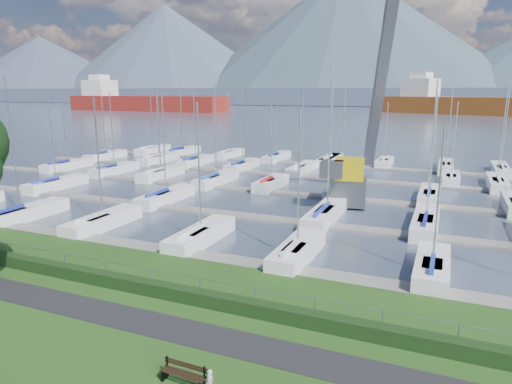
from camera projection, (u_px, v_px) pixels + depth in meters
The scene contains 13 objects.
path at pixel (131, 319), 21.28m from camera, with size 160.00×2.00×0.04m, color black.
water at pixel (427, 110), 257.77m from camera, with size 800.00×540.00×0.20m, color #404A5D.
hedge at pixel (163, 290), 23.54m from camera, with size 80.00×0.70×0.70m, color black.
fence at pixel (166, 272), 23.71m from camera, with size 0.04×0.04×80.00m, color gray.
foothill at pixel (433, 97), 319.30m from camera, with size 900.00×80.00×12.00m, color #48536A.
mountains at pixel (450, 45), 374.71m from camera, with size 1190.00×360.00×115.00m.
docks at pixel (308, 195), 47.39m from camera, with size 90.00×41.60×0.25m.
bench_right at pixel (184, 374), 16.48m from camera, with size 1.81×0.47×0.85m.
person at pixel (210, 380), 16.00m from camera, with size 0.37×0.24×1.02m, color silver.
crane at pixel (358, 146), 42.95m from camera, with size 6.38×13.21×22.35m.
cargo_ship_west at pixel (140, 103), 245.86m from camera, with size 93.60×22.83×21.50m.
cargo_ship_mid at pixel (487, 106), 202.40m from camera, with size 101.13×53.36×21.50m.
sailboat_fleet at pixel (304, 138), 49.98m from camera, with size 75.19×50.06×13.24m.
Camera 1 is at (12.96, -18.66, 10.44)m, focal length 32.00 mm.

